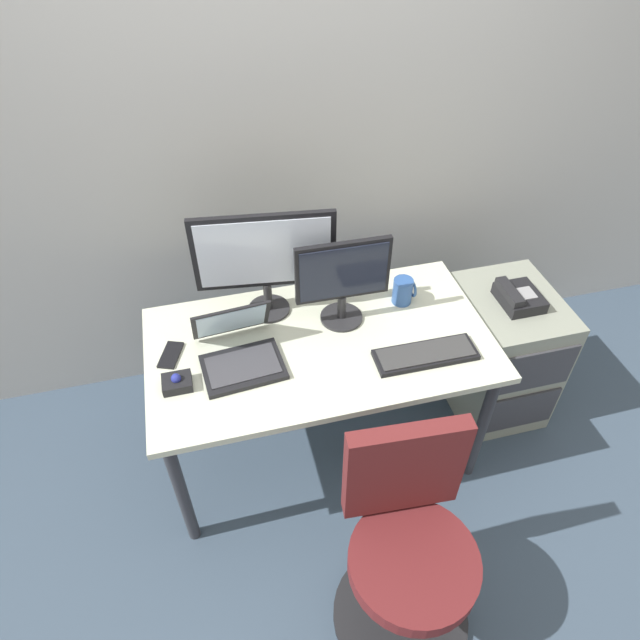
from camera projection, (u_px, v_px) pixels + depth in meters
ground_plane at (320, 443)px, 2.77m from camera, size 8.00×8.00×0.00m
back_wall at (277, 105)px, 2.34m from camera, size 6.00×0.10×2.80m
desk at (320, 354)px, 2.34m from camera, size 1.40×0.76×0.71m
file_cabinet at (499, 353)px, 2.75m from camera, size 0.42×0.53×0.68m
desk_phone at (518, 297)px, 2.48m from camera, size 0.17×0.20×0.09m
office_chair at (407, 551)px, 1.93m from camera, size 0.52×0.52×0.95m
monitor_main at (265, 257)px, 2.23m from camera, size 0.57×0.18×0.48m
monitor_side at (343, 278)px, 2.24m from camera, size 0.39×0.18×0.39m
keyboard at (425, 354)px, 2.21m from camera, size 0.41×0.14×0.03m
laptop at (239, 350)px, 2.18m from camera, size 0.34×0.35×0.22m
trackball_mouse at (177, 382)px, 2.10m from camera, size 0.11×0.09×0.07m
coffee_mug at (403, 291)px, 2.43m from camera, size 0.10×0.09×0.12m
cell_phone at (171, 355)px, 2.22m from camera, size 0.11×0.16×0.01m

